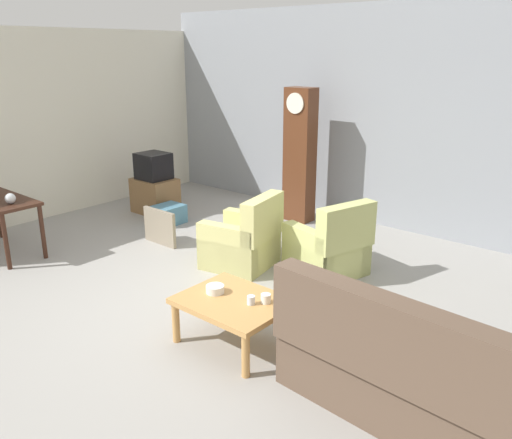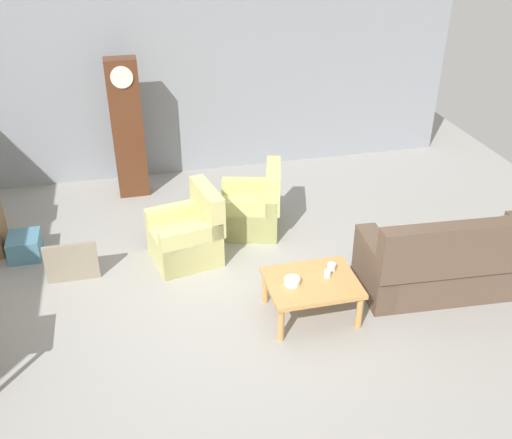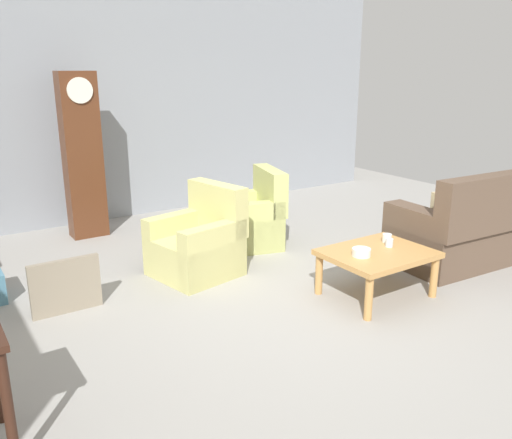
# 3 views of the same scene
# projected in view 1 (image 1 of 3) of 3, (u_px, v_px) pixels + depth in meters

# --- Properties ---
(ground_plane) EXTENTS (10.40, 10.40, 0.00)m
(ground_plane) POSITION_uv_depth(u_px,v_px,m) (213.00, 304.00, 5.57)
(ground_plane) COLOR #999691
(garage_door_wall) EXTENTS (8.40, 0.16, 3.20)m
(garage_door_wall) POSITION_uv_depth(u_px,v_px,m) (383.00, 118.00, 7.69)
(garage_door_wall) COLOR gray
(garage_door_wall) RESTS_ON ground_plane
(pegboard_wall_left) EXTENTS (0.12, 6.40, 2.88)m
(pegboard_wall_left) POSITION_uv_depth(u_px,v_px,m) (32.00, 127.00, 7.99)
(pegboard_wall_left) COLOR silver
(pegboard_wall_left) RESTS_ON ground_plane
(couch_floral) EXTENTS (2.15, 1.02, 1.04)m
(couch_floral) POSITION_uv_depth(u_px,v_px,m) (420.00, 379.00, 3.71)
(couch_floral) COLOR brown
(couch_floral) RESTS_ON ground_plane
(armchair_olive_near) EXTENTS (0.92, 0.90, 0.92)m
(armchair_olive_near) POSITION_uv_depth(u_px,v_px,m) (243.00, 242.00, 6.46)
(armchair_olive_near) COLOR #CCC67A
(armchair_olive_near) RESTS_ON ground_plane
(armchair_olive_far) EXTENTS (0.96, 0.94, 0.92)m
(armchair_olive_far) POSITION_uv_depth(u_px,v_px,m) (329.00, 249.00, 6.24)
(armchair_olive_far) COLOR #BEC272
(armchair_olive_far) RESTS_ON ground_plane
(coffee_table_wood) EXTENTS (0.96, 0.76, 0.44)m
(coffee_table_wood) POSITION_uv_depth(u_px,v_px,m) (234.00, 306.00, 4.72)
(coffee_table_wood) COLOR tan
(coffee_table_wood) RESTS_ON ground_plane
(grandfather_clock) EXTENTS (0.44, 0.30, 2.03)m
(grandfather_clock) POSITION_uv_depth(u_px,v_px,m) (300.00, 156.00, 7.99)
(grandfather_clock) COLOR #562D19
(grandfather_clock) RESTS_ON ground_plane
(tv_stand_cabinet) EXTENTS (0.68, 0.52, 0.57)m
(tv_stand_cabinet) POSITION_uv_depth(u_px,v_px,m) (155.00, 196.00, 8.60)
(tv_stand_cabinet) COLOR brown
(tv_stand_cabinet) RESTS_ON ground_plane
(tv_crt) EXTENTS (0.48, 0.44, 0.42)m
(tv_crt) POSITION_uv_depth(u_px,v_px,m) (153.00, 166.00, 8.45)
(tv_crt) COLOR black
(tv_crt) RESTS_ON tv_stand_cabinet
(framed_picture_leaning) EXTENTS (0.60, 0.05, 0.49)m
(framed_picture_leaning) POSITION_uv_depth(u_px,v_px,m) (160.00, 227.00, 7.21)
(framed_picture_leaning) COLOR gray
(framed_picture_leaning) RESTS_ON ground_plane
(storage_box_blue) EXTENTS (0.38, 0.44, 0.28)m
(storage_box_blue) POSITION_uv_depth(u_px,v_px,m) (169.00, 214.00, 8.10)
(storage_box_blue) COLOR teal
(storage_box_blue) RESTS_ON ground_plane
(glass_dome_cloche) EXTENTS (0.13, 0.13, 0.13)m
(glass_dome_cloche) POSITION_uv_depth(u_px,v_px,m) (10.00, 198.00, 6.49)
(glass_dome_cloche) COLOR silver
(glass_dome_cloche) RESTS_ON console_table_dark
(cup_white_porcelain) EXTENTS (0.09, 0.09, 0.08)m
(cup_white_porcelain) POSITION_uv_depth(u_px,v_px,m) (266.00, 298.00, 4.62)
(cup_white_porcelain) COLOR white
(cup_white_porcelain) RESTS_ON coffee_table_wood
(cup_blue_rimmed) EXTENTS (0.07, 0.07, 0.08)m
(cup_blue_rimmed) POSITION_uv_depth(u_px,v_px,m) (251.00, 300.00, 4.60)
(cup_blue_rimmed) COLOR silver
(cup_blue_rimmed) RESTS_ON coffee_table_wood
(bowl_white_stacked) EXTENTS (0.17, 0.17, 0.07)m
(bowl_white_stacked) POSITION_uv_depth(u_px,v_px,m) (215.00, 289.00, 4.82)
(bowl_white_stacked) COLOR white
(bowl_white_stacked) RESTS_ON coffee_table_wood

